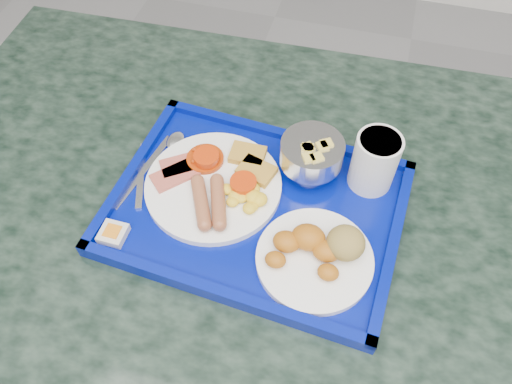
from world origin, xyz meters
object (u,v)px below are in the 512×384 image
bread_plate (319,252)px  fruit_bowl (312,154)px  main_plate (217,184)px  table (268,275)px  juice_cup (375,160)px  tray (256,209)px

bread_plate → fruit_bowl: bearing=105.8°
main_plate → bread_plate: 0.20m
table → main_plate: bearing=168.0°
main_plate → juice_cup: size_ratio=2.22×
table → bread_plate: 0.27m
table → bread_plate: bread_plate is taller
bread_plate → main_plate: bearing=155.3°
bread_plate → juice_cup: (0.05, 0.16, 0.04)m
main_plate → juice_cup: bearing=18.6°
tray → juice_cup: 0.20m
table → tray: size_ratio=2.79×
tray → fruit_bowl: bearing=53.8°
table → tray: (-0.03, 0.00, 0.22)m
table → tray: bearing=176.6°
tray → main_plate: size_ratio=2.14×
tray → main_plate: (-0.07, 0.02, 0.02)m
tray → juice_cup: size_ratio=4.75×
bread_plate → juice_cup: 0.18m
main_plate → juice_cup: juice_cup is taller
juice_cup → fruit_bowl: bearing=-176.4°
tray → juice_cup: bearing=30.7°
bread_plate → fruit_bowl: 0.17m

